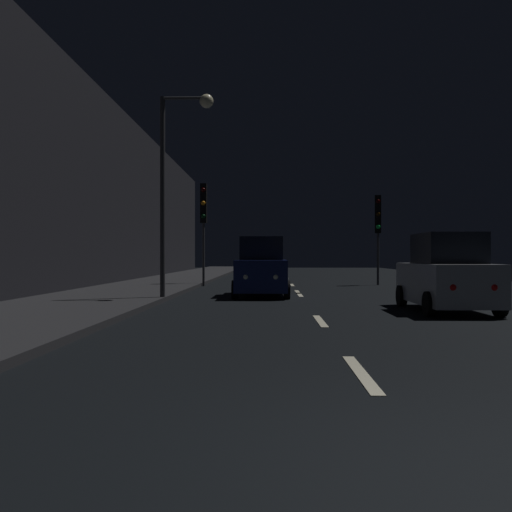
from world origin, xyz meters
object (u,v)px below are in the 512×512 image
at_px(traffic_light_far_right, 378,221).
at_px(streetlamp_overhead, 178,162).
at_px(traffic_light_far_left, 204,212).
at_px(car_parked_right_near, 446,276).
at_px(car_approaching_headlights, 262,269).

distance_m(traffic_light_far_right, streetlamp_overhead, 13.38).
distance_m(traffic_light_far_left, car_parked_right_near, 14.50).
relative_size(streetlamp_overhead, car_approaching_headlights, 1.55).
bearing_deg(car_approaching_headlights, car_parked_right_near, 42.35).
height_order(traffic_light_far_left, car_parked_right_near, traffic_light_far_left).
bearing_deg(streetlamp_overhead, car_approaching_headlights, 45.00).
distance_m(streetlamp_overhead, car_approaching_headlights, 5.05).
relative_size(traffic_light_far_right, car_approaching_headlights, 1.06).
relative_size(traffic_light_far_left, car_parked_right_near, 1.22).
distance_m(traffic_light_far_right, car_approaching_headlights, 9.92).
xyz_separation_m(traffic_light_far_left, car_approaching_headlights, (2.90, -6.49, -2.63)).
bearing_deg(traffic_light_far_left, car_approaching_headlights, 23.25).
bearing_deg(traffic_light_far_right, car_approaching_headlights, -28.12).
distance_m(traffic_light_far_left, traffic_light_far_right, 8.74).
relative_size(traffic_light_far_left, car_approaching_headlights, 1.17).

